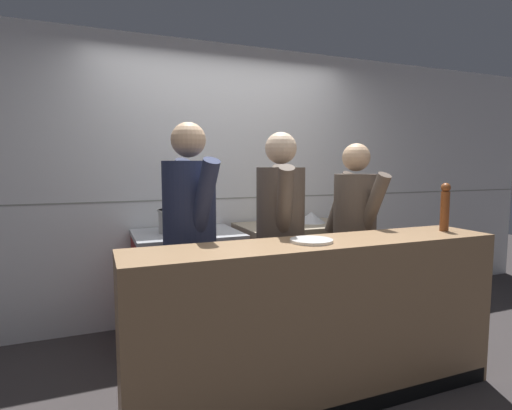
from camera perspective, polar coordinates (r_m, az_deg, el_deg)
name	(u,v)px	position (r m, az deg, el deg)	size (l,w,h in m)	color
ground_plane	(289,383)	(2.96, 4.67, -24.03)	(14.00, 14.00, 0.00)	#383333
wall_back_tiled	(225,183)	(3.88, -4.50, 3.20)	(8.00, 0.06, 2.60)	white
oven_range	(188,285)	(3.52, -9.74, -11.14)	(0.87, 0.71, 0.91)	maroon
prep_counter	(294,272)	(3.85, 5.42, -9.57)	(1.03, 0.65, 0.92)	gray
pass_counter	(321,323)	(2.58, 9.26, -16.31)	(2.36, 0.45, 1.01)	#93704C
stock_pot	(176,220)	(3.40, -11.43, -2.14)	(0.29, 0.29, 0.19)	beige
mixing_bowl_steel	(311,217)	(3.88, 7.92, -1.75)	(0.27, 0.27, 0.10)	#B7BABF
chefs_knife	(278,227)	(3.55, 3.10, -3.11)	(0.40, 0.10, 0.02)	#B7BABF
plated_dish_main	(311,241)	(2.40, 7.92, -5.06)	(0.26, 0.26, 0.02)	white
pepper_mill	(445,206)	(3.05, 25.38, -0.13)	(0.06, 0.06, 0.33)	brown
chef_head_cook	(190,239)	(2.73, -9.42, -4.78)	(0.42, 0.77, 1.75)	black
chef_sous	(280,238)	(2.89, 3.49, -4.72)	(0.44, 0.73, 1.70)	black
chef_line	(354,236)	(3.26, 13.87, -4.30)	(0.36, 0.72, 1.64)	black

